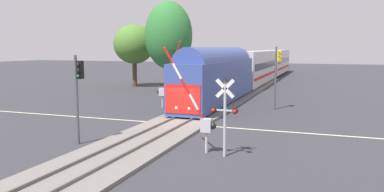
% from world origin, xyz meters
% --- Properties ---
extents(ground_plane, '(220.00, 220.00, 0.00)m').
position_xyz_m(ground_plane, '(0.00, 0.00, 0.00)').
color(ground_plane, '#333338').
extents(road_centre_stripe, '(44.00, 0.20, 0.01)m').
position_xyz_m(road_centre_stripe, '(0.00, 0.00, 0.00)').
color(road_centre_stripe, beige).
rests_on(road_centre_stripe, ground).
extents(railway_track, '(4.40, 80.00, 0.32)m').
position_xyz_m(railway_track, '(0.00, 0.00, 0.10)').
color(railway_track, slate).
rests_on(railway_track, ground).
extents(commuter_train, '(3.04, 63.86, 5.16)m').
position_xyz_m(commuter_train, '(0.00, 30.67, 2.74)').
color(commuter_train, '#384C93').
rests_on(commuter_train, railway_track).
extents(crossing_gate_near, '(2.92, 0.40, 5.47)m').
position_xyz_m(crossing_gate_near, '(3.90, -6.44, 1.86)').
color(crossing_gate_near, '#B7B7BC').
rests_on(crossing_gate_near, ground).
extents(crossing_signal_mast, '(1.36, 0.44, 4.02)m').
position_xyz_m(crossing_signal_mast, '(5.20, -6.83, 2.45)').
color(crossing_signal_mast, '#B2B2B7').
rests_on(crossing_signal_mast, ground).
extents(crossing_gate_far, '(2.39, 0.40, 6.04)m').
position_xyz_m(crossing_gate_far, '(-3.96, 6.44, 1.96)').
color(crossing_gate_far, '#B7B7BC').
rests_on(crossing_gate_far, ground).
extents(traffic_signal_far_side, '(0.53, 0.38, 5.50)m').
position_xyz_m(traffic_signal_far_side, '(5.76, 8.87, 3.69)').
color(traffic_signal_far_side, '#4C4C51').
rests_on(traffic_signal_far_side, ground).
extents(traffic_signal_median, '(0.53, 0.38, 5.02)m').
position_xyz_m(traffic_signal_median, '(-3.11, -7.21, 3.37)').
color(traffic_signal_median, '#4C4C51').
rests_on(traffic_signal_median, ground).
extents(pine_left_background, '(5.69, 5.69, 8.63)m').
position_xyz_m(pine_left_background, '(-15.50, 22.41, 5.88)').
color(pine_left_background, '#4C3828').
rests_on(pine_left_background, ground).
extents(oak_behind_train, '(5.80, 5.80, 11.05)m').
position_xyz_m(oak_behind_train, '(-8.55, 18.32, 6.91)').
color(oak_behind_train, brown).
rests_on(oak_behind_train, ground).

